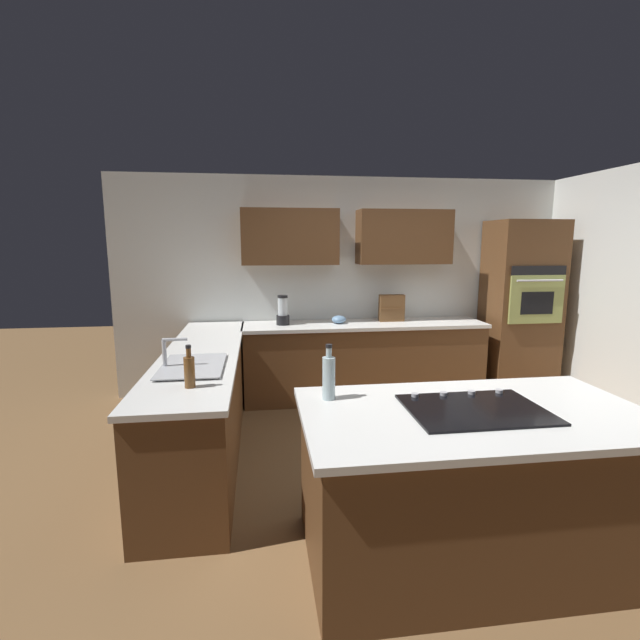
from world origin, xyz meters
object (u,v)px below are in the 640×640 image
at_px(mixing_bowl, 339,319).
at_px(oil_bottle, 329,377).
at_px(wall_oven, 520,307).
at_px(dish_soap_bottle, 189,371).
at_px(sink_unit, 192,365).
at_px(spice_rack, 392,308).
at_px(cooktop, 475,409).
at_px(blender, 283,312).

relative_size(mixing_bowl, oil_bottle, 0.49).
relative_size(wall_oven, dish_soap_bottle, 7.43).
distance_m(sink_unit, spice_rack, 2.74).
bearing_deg(cooktop, mixing_bowl, -84.47).
bearing_deg(cooktop, blender, -71.91).
xyz_separation_m(spice_rack, oil_bottle, (1.16, 2.60, -0.02)).
bearing_deg(oil_bottle, mixing_bowl, -101.40).
distance_m(cooktop, mixing_bowl, 2.84).
xyz_separation_m(cooktop, dish_soap_bottle, (1.64, -0.63, 0.10)).
relative_size(blender, spice_rack, 1.06).
distance_m(blender, oil_bottle, 2.54).
xyz_separation_m(cooktop, blender, (0.92, -2.83, 0.14)).
distance_m(dish_soap_bottle, oil_bottle, 0.92).
height_order(wall_oven, cooktop, wall_oven).
bearing_deg(blender, dish_soap_bottle, 71.86).
height_order(blender, mixing_bowl, blender).
relative_size(spice_rack, oil_bottle, 0.94).
bearing_deg(sink_unit, cooktop, 146.89).
distance_m(wall_oven, blender, 2.90).
distance_m(wall_oven, mixing_bowl, 2.25).
bearing_deg(dish_soap_bottle, mixing_bowl, -121.94).
height_order(sink_unit, blender, blender).
height_order(cooktop, mixing_bowl, mixing_bowl).
bearing_deg(blender, spice_rack, -177.26).
bearing_deg(oil_bottle, spice_rack, -114.08).
relative_size(sink_unit, dish_soap_bottle, 2.49).
bearing_deg(blender, oil_bottle, 93.12).
relative_size(blender, dish_soap_bottle, 1.20).
relative_size(sink_unit, spice_rack, 2.20).
distance_m(sink_unit, oil_bottle, 1.24).
bearing_deg(oil_bottle, blender, -86.88).
relative_size(dish_soap_bottle, oil_bottle, 0.84).
relative_size(cooktop, dish_soap_bottle, 2.70).
bearing_deg(wall_oven, oil_bottle, 42.32).
bearing_deg(sink_unit, dish_soap_bottle, 96.95).
distance_m(sink_unit, blender, 1.89).
xyz_separation_m(wall_oven, sink_unit, (3.68, 1.70, -0.13)).
height_order(sink_unit, spice_rack, spice_rack).
distance_m(blender, dish_soap_bottle, 2.31).
xyz_separation_m(wall_oven, cooktop, (1.98, 2.81, -0.14)).
xyz_separation_m(cooktop, mixing_bowl, (0.27, -2.83, 0.04)).
xyz_separation_m(mixing_bowl, oil_bottle, (0.51, 2.54, 0.09)).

